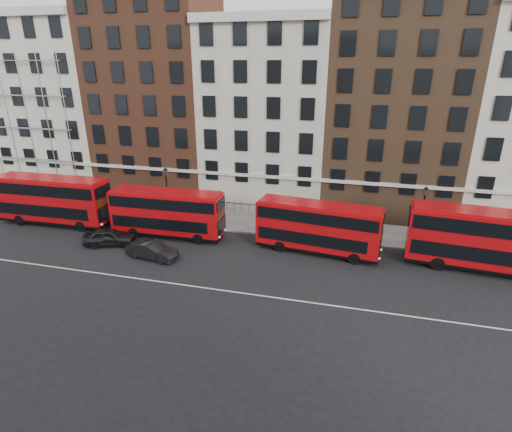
% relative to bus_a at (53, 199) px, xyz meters
% --- Properties ---
extents(ground, '(120.00, 120.00, 0.00)m').
position_rel_bus_a_xyz_m(ground, '(18.53, -5.70, -2.52)').
color(ground, black).
rests_on(ground, ground).
extents(pavement, '(80.00, 5.00, 0.15)m').
position_rel_bus_a_xyz_m(pavement, '(18.53, 4.80, -2.44)').
color(pavement, gray).
rests_on(pavement, ground).
extents(kerb, '(80.00, 0.30, 0.16)m').
position_rel_bus_a_xyz_m(kerb, '(18.53, 2.30, -2.44)').
color(kerb, gray).
rests_on(kerb, ground).
extents(road_centre_line, '(70.00, 0.12, 0.01)m').
position_rel_bus_a_xyz_m(road_centre_line, '(18.53, -7.70, -2.51)').
color(road_centre_line, white).
rests_on(road_centre_line, ground).
extents(building_terrace, '(64.00, 11.95, 22.00)m').
position_rel_bus_a_xyz_m(building_terrace, '(18.23, 12.18, 7.72)').
color(building_terrace, beige).
rests_on(building_terrace, ground).
extents(bus_a, '(11.23, 2.88, 4.70)m').
position_rel_bus_a_xyz_m(bus_a, '(0.00, 0.00, 0.00)').
color(bus_a, '#AF090D').
rests_on(bus_a, ground).
extents(bus_b, '(10.26, 2.70, 4.29)m').
position_rel_bus_a_xyz_m(bus_b, '(11.99, -0.00, -0.22)').
color(bus_b, '#AF090D').
rests_on(bus_b, ground).
extents(bus_c, '(10.34, 3.64, 4.26)m').
position_rel_bus_a_xyz_m(bus_c, '(25.46, 0.00, -0.24)').
color(bus_c, '#AF090D').
rests_on(bus_c, ground).
extents(bus_d, '(11.52, 3.86, 4.75)m').
position_rel_bus_a_xyz_m(bus_d, '(38.06, 0.00, 0.03)').
color(bus_d, '#AF090D').
rests_on(bus_d, ground).
extents(car_rear, '(4.69, 3.06, 1.49)m').
position_rel_bus_a_xyz_m(car_rear, '(7.93, -3.03, -1.78)').
color(car_rear, black).
rests_on(car_rear, ground).
extents(car_front, '(4.43, 2.09, 1.40)m').
position_rel_bus_a_xyz_m(car_front, '(12.70, -4.40, -1.82)').
color(car_front, black).
rests_on(car_front, ground).
extents(lamp_post_left, '(0.44, 0.44, 5.33)m').
position_rel_bus_a_xyz_m(lamp_post_left, '(10.44, 3.39, 0.56)').
color(lamp_post_left, black).
rests_on(lamp_post_left, pavement).
extents(lamp_post_right, '(0.44, 0.44, 5.33)m').
position_rel_bus_a_xyz_m(lamp_post_right, '(33.79, 3.03, 0.56)').
color(lamp_post_right, black).
rests_on(lamp_post_right, pavement).
extents(iron_railings, '(6.60, 0.06, 1.00)m').
position_rel_bus_a_xyz_m(iron_railings, '(18.53, 7.00, -1.87)').
color(iron_railings, black).
rests_on(iron_railings, pavement).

